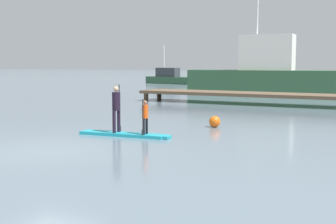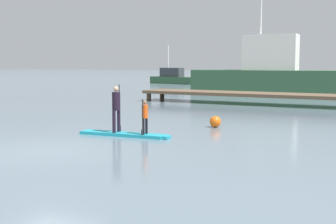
{
  "view_description": "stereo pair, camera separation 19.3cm",
  "coord_description": "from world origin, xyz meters",
  "views": [
    {
      "loc": [
        8.69,
        -9.55,
        2.35
      ],
      "look_at": [
        1.63,
        3.96,
        0.73
      ],
      "focal_mm": 49.64,
      "sensor_mm": 36.0,
      "label": 1
    },
    {
      "loc": [
        8.86,
        -9.46,
        2.35
      ],
      "look_at": [
        1.63,
        3.96,
        0.73
      ],
      "focal_mm": 49.64,
      "sensor_mm": 36.0,
      "label": 2
    }
  ],
  "objects": [
    {
      "name": "ground_plane",
      "position": [
        0.0,
        0.0,
        0.0
      ],
      "size": [
        240.0,
        240.0,
        0.0
      ],
      "primitive_type": "plane",
      "color": "slate"
    },
    {
      "name": "paddleboard_near",
      "position": [
        0.59,
        2.94,
        0.05
      ],
      "size": [
        3.14,
        0.8,
        0.1
      ],
      "color": "#1E9EB2",
      "rests_on": "ground"
    },
    {
      "name": "paddler_adult",
      "position": [
        0.29,
        2.92,
        0.96
      ],
      "size": [
        0.29,
        0.48,
        1.55
      ],
      "color": "black",
      "rests_on": "paddleboard_near"
    },
    {
      "name": "paddler_child_solo",
      "position": [
        1.32,
        2.99,
        0.7
      ],
      "size": [
        0.21,
        0.38,
        1.13
      ],
      "color": "black",
      "rests_on": "paddleboard_near"
    },
    {
      "name": "fishing_boat_white_large",
      "position": [
        -0.8,
        23.63,
        1.51
      ],
      "size": [
        10.92,
        3.17,
        8.42
      ],
      "color": "#2D5638",
      "rests_on": "ground"
    },
    {
      "name": "motor_boat_small_navy",
      "position": [
        -15.39,
        36.98,
        0.65
      ],
      "size": [
        6.44,
        2.8,
        4.34
      ],
      "color": "#2D5638",
      "rests_on": "ground"
    },
    {
      "name": "floating_dock",
      "position": [
        -0.0,
        16.01,
        0.56
      ],
      "size": [
        12.08,
        2.3,
        0.66
      ],
      "color": "brown",
      "rests_on": "ground"
    },
    {
      "name": "mooring_buoy_near",
      "position": [
        2.41,
        6.18,
        0.21
      ],
      "size": [
        0.42,
        0.42,
        0.42
      ],
      "primitive_type": "sphere",
      "color": "orange",
      "rests_on": "ground"
    }
  ]
}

